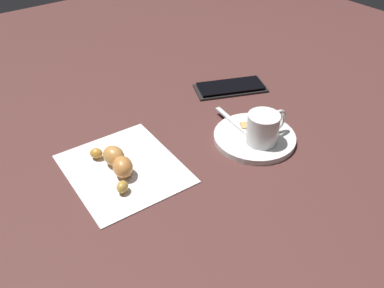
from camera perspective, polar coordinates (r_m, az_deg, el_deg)
name	(u,v)px	position (r m, az deg, el deg)	size (l,w,h in m)	color
ground_plane	(194,145)	(0.73, 0.27, -0.10)	(1.80, 1.80, 0.00)	#4F2C28
saucer	(254,137)	(0.75, 8.71, 0.92)	(0.15, 0.15, 0.01)	white
espresso_cup	(264,128)	(0.72, 9.98, 2.22)	(0.09, 0.06, 0.05)	white
teaspoon	(246,132)	(0.75, 7.57, 1.64)	(0.03, 0.14, 0.01)	silver
sugar_packet	(256,125)	(0.77, 8.88, 2.60)	(0.06, 0.02, 0.01)	tan
napkin	(124,168)	(0.69, -9.51, -3.36)	(0.17, 0.20, 0.00)	white
croissant	(117,163)	(0.67, -10.41, -2.58)	(0.06, 0.13, 0.03)	#B98B3C
cell_phone	(231,87)	(0.90, 5.40, 7.88)	(0.17, 0.12, 0.01)	black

